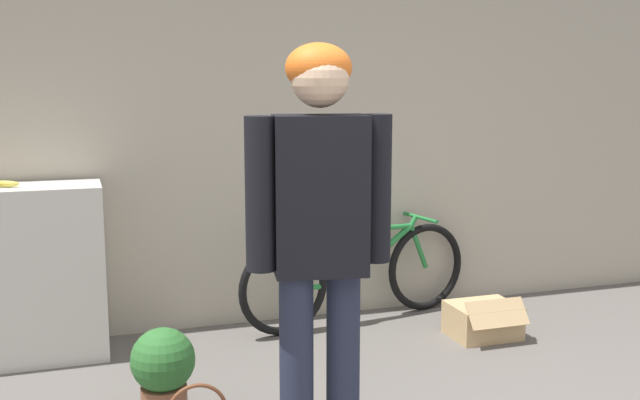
# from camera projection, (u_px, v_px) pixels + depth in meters

# --- Properties ---
(wall_back) EXTENTS (8.00, 0.07, 2.60)m
(wall_back) POSITION_uv_depth(u_px,v_px,m) (267.00, 124.00, 4.79)
(wall_back) COLOR #B7AD99
(wall_back) RESTS_ON ground_plane
(side_shelf) EXTENTS (1.05, 0.43, 1.00)m
(side_shelf) POSITION_uv_depth(u_px,v_px,m) (8.00, 275.00, 4.19)
(side_shelf) COLOR beige
(side_shelf) RESTS_ON ground_plane
(person) EXTENTS (0.59, 0.27, 1.72)m
(person) POSITION_uv_depth(u_px,v_px,m) (320.00, 220.00, 2.92)
(person) COLOR #23283D
(person) RESTS_ON ground_plane
(bicycle) EXTENTS (1.67, 0.48, 0.68)m
(bicycle) POSITION_uv_depth(u_px,v_px,m) (358.00, 273.00, 4.89)
(bicycle) COLOR black
(bicycle) RESTS_ON ground_plane
(cardboard_box) EXTENTS (0.40, 0.39, 0.27)m
(cardboard_box) POSITION_uv_depth(u_px,v_px,m) (483.00, 320.00, 4.64)
(cardboard_box) COLOR tan
(cardboard_box) RESTS_ON ground_plane
(potted_plant) EXTENTS (0.30, 0.30, 0.45)m
(potted_plant) POSITION_uv_depth(u_px,v_px,m) (163.00, 370.00, 3.46)
(potted_plant) COLOR brown
(potted_plant) RESTS_ON ground_plane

